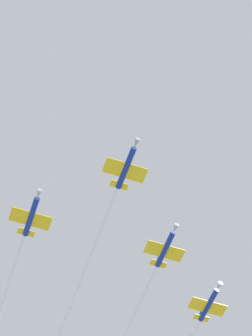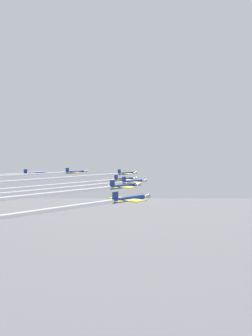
# 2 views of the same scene
# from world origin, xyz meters

# --- Properties ---
(jet_lead) EXTENTS (80.34, 10.28, 2.73)m
(jet_lead) POSITION_xyz_m (-16.24, 0.04, 119.49)
(jet_lead) COLOR navy
(jet_port_inner) EXTENTS (73.88, 9.83, 2.73)m
(jet_port_inner) POSITION_xyz_m (-30.58, 17.18, 120.33)
(jet_port_inner) COLOR navy
(jet_starboard_inner) EXTENTS (89.66, 10.94, 2.73)m
(jet_starboard_inner) POSITION_xyz_m (-40.03, -14.41, 118.64)
(jet_starboard_inner) COLOR navy
(jet_starboard_outer) EXTENTS (82.76, 10.45, 2.73)m
(jet_starboard_outer) POSITION_xyz_m (-50.21, -29.83, 119.37)
(jet_starboard_outer) COLOR navy
(jet_port_trail) EXTENTS (84.69, 10.59, 2.73)m
(jet_port_trail) POSITION_xyz_m (-73.98, -44.29, 120.40)
(jet_port_trail) COLOR navy
(jet_tail_end) EXTENTS (72.16, 9.71, 2.73)m
(jet_tail_end) POSITION_xyz_m (-84.37, -59.68, 119.55)
(jet_tail_end) COLOR navy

